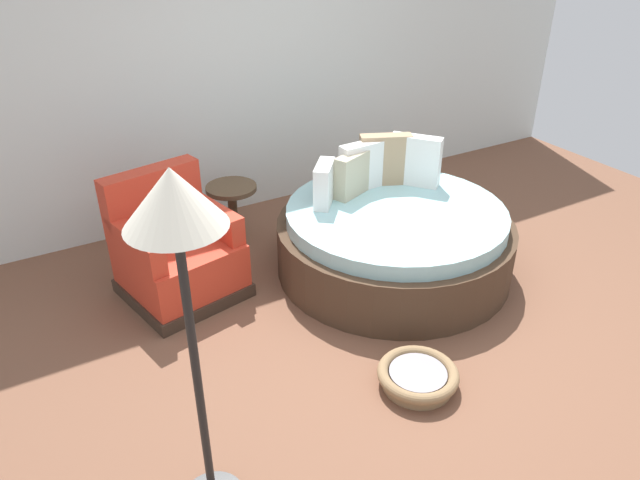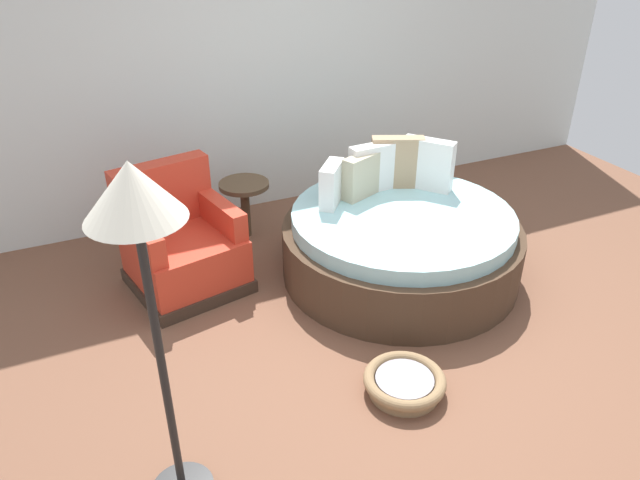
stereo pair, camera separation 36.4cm
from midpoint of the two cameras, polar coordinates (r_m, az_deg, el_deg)
The scene contains 7 objects.
ground_plane at distance 4.29m, azimuth 8.47°, elevation -8.97°, with size 8.00×8.00×0.02m, color brown.
back_wall at distance 5.62m, azimuth -4.00°, elevation 18.20°, with size 8.00×0.12×3.09m, color silver.
round_daybed at distance 4.82m, azimuth 9.81°, elevation -0.11°, with size 1.89×1.89×0.99m.
red_armchair at distance 4.67m, azimuth -10.96°, elevation -0.69°, with size 0.94×0.94×0.94m.
pet_basket at distance 3.82m, azimuth 10.87°, elevation -13.37°, with size 0.51×0.51×0.13m.
side_table at distance 5.26m, azimuth -5.30°, elevation 4.52°, with size 0.44×0.44×0.52m.
floor_lamp at distance 2.36m, azimuth -12.81°, elevation 0.85°, with size 0.40×0.40×1.82m.
Camera 2 is at (-1.79, -2.85, 2.63)m, focal length 33.41 mm.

